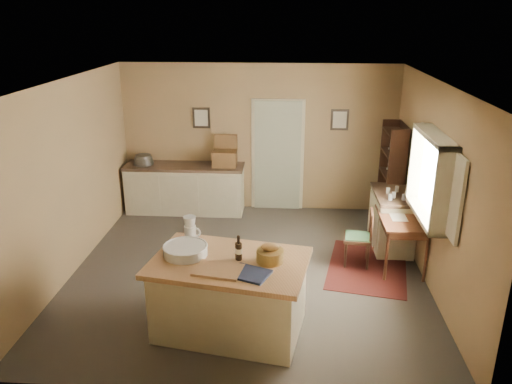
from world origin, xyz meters
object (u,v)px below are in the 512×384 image
work_island (229,293)px  desk_chair (358,238)px  right_cabinet (392,220)px  shelving_unit (394,177)px  sideboard (186,187)px  writing_desk (401,223)px

work_island → desk_chair: size_ratio=2.28×
right_cabinet → desk_chair: bearing=-133.5°
desk_chair → shelving_unit: size_ratio=0.47×
work_island → sideboard: size_ratio=0.88×
work_island → sideboard: work_island is taller
writing_desk → shelving_unit: (0.15, 1.47, 0.23)m
work_island → right_cabinet: work_island is taller
work_island → right_cabinet: 3.30m
desk_chair → shelving_unit: shelving_unit is taller
sideboard → shelving_unit: shelving_unit is taller
desk_chair → sideboard: bearing=153.5°
writing_desk → shelving_unit: 1.50m
shelving_unit → writing_desk: bearing=-95.7°
work_island → shelving_unit: 4.06m
desk_chair → writing_desk: bearing=6.5°
work_island → sideboard: 3.84m
sideboard → right_cabinet: size_ratio=2.08×
right_cabinet → shelving_unit: bearing=79.9°
sideboard → writing_desk: (3.54, -1.90, 0.19)m
desk_chair → right_cabinet: (0.61, 0.64, 0.04)m
right_cabinet → shelving_unit: size_ratio=0.58×
writing_desk → desk_chair: size_ratio=1.20×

